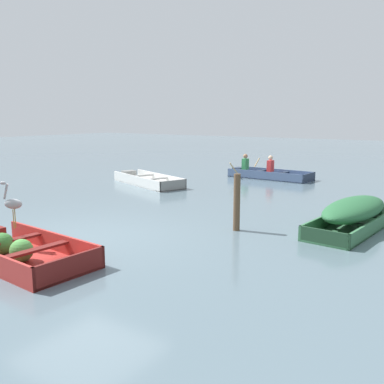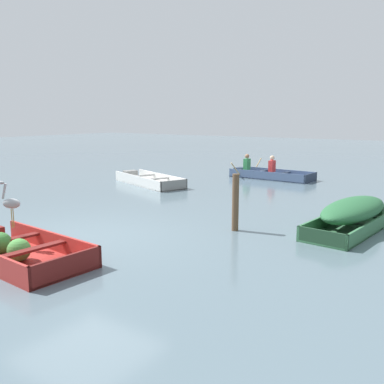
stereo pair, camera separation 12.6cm
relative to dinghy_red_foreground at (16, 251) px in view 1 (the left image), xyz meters
name	(u,v)px [view 1 (the left image)]	position (x,y,z in m)	size (l,w,h in m)	color
ground_plane	(85,238)	(-0.04, 1.55, -0.15)	(80.00, 80.00, 0.00)	slate
dinghy_red_foreground	(16,251)	(0.00, 0.00, 0.00)	(2.76, 1.44, 0.42)	#AD2D28
skiff_green_near_moored	(355,212)	(4.17, 5.27, 0.22)	(1.29, 3.28, 0.66)	#387047
skiff_white_mid_moored	(146,181)	(-3.50, 7.48, -0.03)	(3.43, 2.10, 0.34)	white
rowboat_slate_blue_with_crew	(265,174)	(-0.64, 11.26, 0.02)	(3.25, 2.34, 0.89)	#475B7F
heron_on_dinghy	(12,202)	(-0.44, 0.28, 0.73)	(0.43, 0.29, 0.84)	olive
mooring_post	(237,202)	(2.16, 3.73, 0.45)	(0.14, 0.14, 1.20)	brown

